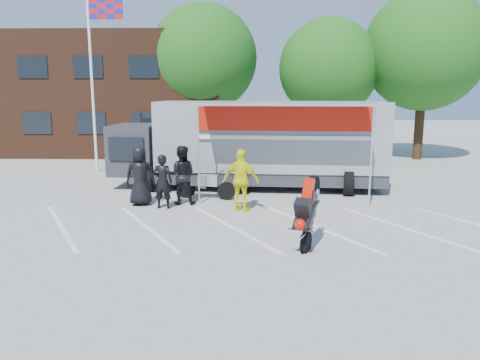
{
  "coord_description": "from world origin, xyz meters",
  "views": [
    {
      "loc": [
        0.7,
        -11.52,
        3.73
      ],
      "look_at": [
        0.42,
        1.22,
        1.3
      ],
      "focal_mm": 35.0,
      "sensor_mm": 36.0,
      "label": 1
    }
  ],
  "objects_px": {
    "tree_mid": "(328,69)",
    "transporter_truck": "(257,188)",
    "spectator_leather_a": "(140,176)",
    "spectator_hivis": "(242,180)",
    "stunt_bike_rider": "(312,244)",
    "tree_right": "(425,50)",
    "spectator_leather_b": "(163,182)",
    "flagpole": "(96,61)",
    "tree_left": "(203,58)",
    "spectator_leather_c": "(182,175)",
    "parked_motorcycle": "(206,199)"
  },
  "relations": [
    {
      "from": "tree_mid",
      "to": "transporter_truck",
      "type": "bearing_deg",
      "value": -115.01
    },
    {
      "from": "spectator_leather_b",
      "to": "parked_motorcycle",
      "type": "bearing_deg",
      "value": -127.43
    },
    {
      "from": "tree_left",
      "to": "spectator_leather_b",
      "type": "distance_m",
      "value": 13.72
    },
    {
      "from": "tree_right",
      "to": "tree_left",
      "type": "bearing_deg",
      "value": 172.87
    },
    {
      "from": "spectator_leather_b",
      "to": "spectator_leather_c",
      "type": "distance_m",
      "value": 0.82
    },
    {
      "from": "flagpole",
      "to": "tree_mid",
      "type": "bearing_deg",
      "value": 23.97
    },
    {
      "from": "transporter_truck",
      "to": "spectator_leather_a",
      "type": "xyz_separation_m",
      "value": [
        -3.91,
        -2.85,
        0.99
      ]
    },
    {
      "from": "tree_mid",
      "to": "flagpole",
      "type": "bearing_deg",
      "value": -156.03
    },
    {
      "from": "stunt_bike_rider",
      "to": "flagpole",
      "type": "bearing_deg",
      "value": 150.58
    },
    {
      "from": "flagpole",
      "to": "spectator_leather_b",
      "type": "bearing_deg",
      "value": -58.98
    },
    {
      "from": "transporter_truck",
      "to": "parked_motorcycle",
      "type": "relative_size",
      "value": 4.96
    },
    {
      "from": "tree_mid",
      "to": "spectator_leather_c",
      "type": "xyz_separation_m",
      "value": [
        -6.58,
        -11.27,
        -3.96
      ]
    },
    {
      "from": "tree_right",
      "to": "spectator_leather_c",
      "type": "bearing_deg",
      "value": -137.08
    },
    {
      "from": "stunt_bike_rider",
      "to": "spectator_leather_c",
      "type": "bearing_deg",
      "value": 154.1
    },
    {
      "from": "spectator_leather_c",
      "to": "transporter_truck",
      "type": "bearing_deg",
      "value": -134.72
    },
    {
      "from": "tree_mid",
      "to": "transporter_truck",
      "type": "distance_m",
      "value": 10.7
    },
    {
      "from": "flagpole",
      "to": "spectator_hivis",
      "type": "xyz_separation_m",
      "value": [
        6.69,
        -7.22,
        -4.06
      ]
    },
    {
      "from": "parked_motorcycle",
      "to": "spectator_leather_b",
      "type": "height_order",
      "value": "spectator_leather_b"
    },
    {
      "from": "tree_mid",
      "to": "spectator_leather_a",
      "type": "relative_size",
      "value": 3.89
    },
    {
      "from": "tree_right",
      "to": "spectator_leather_b",
      "type": "bearing_deg",
      "value": -136.74
    },
    {
      "from": "tree_mid",
      "to": "parked_motorcycle",
      "type": "distance_m",
      "value": 13.0
    },
    {
      "from": "spectator_leather_b",
      "to": "spectator_hivis",
      "type": "height_order",
      "value": "spectator_hivis"
    },
    {
      "from": "spectator_leather_b",
      "to": "spectator_leather_c",
      "type": "height_order",
      "value": "spectator_leather_c"
    },
    {
      "from": "tree_left",
      "to": "transporter_truck",
      "type": "xyz_separation_m",
      "value": [
        2.99,
        -9.6,
        -5.57
      ]
    },
    {
      "from": "tree_left",
      "to": "tree_right",
      "type": "height_order",
      "value": "tree_right"
    },
    {
      "from": "transporter_truck",
      "to": "spectator_leather_a",
      "type": "bearing_deg",
      "value": -139.65
    },
    {
      "from": "tree_right",
      "to": "spectator_hivis",
      "type": "bearing_deg",
      "value": -129.21
    },
    {
      "from": "stunt_bike_rider",
      "to": "spectator_leather_b",
      "type": "bearing_deg",
      "value": 162.41
    },
    {
      "from": "tree_left",
      "to": "parked_motorcycle",
      "type": "distance_m",
      "value": 12.84
    },
    {
      "from": "flagpole",
      "to": "spectator_leather_c",
      "type": "distance_m",
      "value": 8.81
    },
    {
      "from": "spectator_hivis",
      "to": "stunt_bike_rider",
      "type": "bearing_deg",
      "value": 142.51
    },
    {
      "from": "tree_left",
      "to": "spectator_leather_c",
      "type": "distance_m",
      "value": 13.1
    },
    {
      "from": "tree_mid",
      "to": "parked_motorcycle",
      "type": "bearing_deg",
      "value": -119.02
    },
    {
      "from": "flagpole",
      "to": "transporter_truck",
      "type": "bearing_deg",
      "value": -26.47
    },
    {
      "from": "tree_mid",
      "to": "spectator_leather_a",
      "type": "distance_m",
      "value": 14.48
    },
    {
      "from": "flagpole",
      "to": "tree_right",
      "type": "height_order",
      "value": "tree_right"
    },
    {
      "from": "tree_right",
      "to": "spectator_leather_b",
      "type": "xyz_separation_m",
      "value": [
        -12.1,
        -11.39,
        -5.0
      ]
    },
    {
      "from": "tree_left",
      "to": "spectator_hivis",
      "type": "height_order",
      "value": "tree_left"
    },
    {
      "from": "tree_right",
      "to": "spectator_leather_a",
      "type": "relative_size",
      "value": 4.62
    },
    {
      "from": "tree_mid",
      "to": "spectator_leather_a",
      "type": "height_order",
      "value": "tree_mid"
    },
    {
      "from": "tree_right",
      "to": "parked_motorcycle",
      "type": "bearing_deg",
      "value": -137.25
    },
    {
      "from": "stunt_bike_rider",
      "to": "tree_left",
      "type": "bearing_deg",
      "value": 125.87
    },
    {
      "from": "tree_left",
      "to": "parked_motorcycle",
      "type": "relative_size",
      "value": 4.09
    },
    {
      "from": "spectator_leather_c",
      "to": "tree_mid",
      "type": "bearing_deg",
      "value": -121.09
    },
    {
      "from": "spectator_leather_c",
      "to": "parked_motorcycle",
      "type": "bearing_deg",
      "value": -135.54
    },
    {
      "from": "tree_mid",
      "to": "stunt_bike_rider",
      "type": "xyz_separation_m",
      "value": [
        -2.76,
        -15.4,
        -4.94
      ]
    },
    {
      "from": "tree_right",
      "to": "spectator_leather_b",
      "type": "height_order",
      "value": "tree_right"
    },
    {
      "from": "tree_left",
      "to": "spectator_leather_b",
      "type": "xyz_separation_m",
      "value": [
        -0.1,
        -12.89,
        -4.69
      ]
    },
    {
      "from": "transporter_truck",
      "to": "spectator_leather_b",
      "type": "bearing_deg",
      "value": -128.95
    },
    {
      "from": "flagpole",
      "to": "tree_mid",
      "type": "relative_size",
      "value": 1.04
    }
  ]
}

